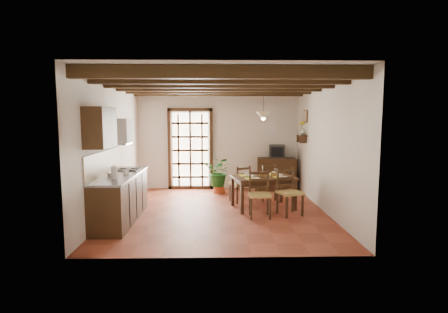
{
  "coord_description": "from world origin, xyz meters",
  "views": [
    {
      "loc": [
        -0.08,
        -7.37,
        2.02
      ],
      "look_at": [
        0.1,
        0.4,
        1.15
      ],
      "focal_mm": 28.0,
      "sensor_mm": 36.0,
      "label": 1
    }
  ],
  "objects_px": {
    "pendant_lamp": "(263,115)",
    "chair_far_right": "(266,189)",
    "chair_near_right": "(289,201)",
    "crt_tv": "(277,151)",
    "dining_table": "(263,180)",
    "chair_far_left": "(240,190)",
    "chair_near_left": "(260,203)",
    "potted_plant": "(219,172)",
    "kitchen_counter": "(121,197)",
    "sideboard": "(276,174)"
  },
  "relations": [
    {
      "from": "chair_near_right",
      "to": "sideboard",
      "type": "bearing_deg",
      "value": 64.93
    },
    {
      "from": "chair_far_left",
      "to": "chair_near_right",
      "type": "bearing_deg",
      "value": 101.62
    },
    {
      "from": "kitchen_counter",
      "to": "sideboard",
      "type": "distance_m",
      "value": 4.55
    },
    {
      "from": "chair_near_left",
      "to": "chair_far_right",
      "type": "height_order",
      "value": "chair_near_left"
    },
    {
      "from": "chair_near_left",
      "to": "pendant_lamp",
      "type": "distance_m",
      "value": 1.97
    },
    {
      "from": "dining_table",
      "to": "chair_near_right",
      "type": "bearing_deg",
      "value": -64.05
    },
    {
      "from": "chair_near_right",
      "to": "chair_far_right",
      "type": "distance_m",
      "value": 1.35
    },
    {
      "from": "chair_far_left",
      "to": "chair_far_right",
      "type": "relative_size",
      "value": 1.0
    },
    {
      "from": "dining_table",
      "to": "crt_tv",
      "type": "height_order",
      "value": "crt_tv"
    },
    {
      "from": "chair_far_right",
      "to": "potted_plant",
      "type": "distance_m",
      "value": 1.45
    },
    {
      "from": "dining_table",
      "to": "crt_tv",
      "type": "xyz_separation_m",
      "value": [
        0.64,
        1.94,
        0.46
      ]
    },
    {
      "from": "chair_far_right",
      "to": "crt_tv",
      "type": "distance_m",
      "value": 1.53
    },
    {
      "from": "kitchen_counter",
      "to": "chair_far_right",
      "type": "relative_size",
      "value": 2.54
    },
    {
      "from": "chair_far_left",
      "to": "pendant_lamp",
      "type": "bearing_deg",
      "value": 106.89
    },
    {
      "from": "dining_table",
      "to": "kitchen_counter",
      "type": "bearing_deg",
      "value": -176.46
    },
    {
      "from": "kitchen_counter",
      "to": "potted_plant",
      "type": "height_order",
      "value": "potted_plant"
    },
    {
      "from": "chair_far_left",
      "to": "pendant_lamp",
      "type": "relative_size",
      "value": 1.04
    },
    {
      "from": "chair_far_right",
      "to": "kitchen_counter",
      "type": "bearing_deg",
      "value": 3.7
    },
    {
      "from": "chair_far_right",
      "to": "sideboard",
      "type": "distance_m",
      "value": 1.31
    },
    {
      "from": "chair_near_right",
      "to": "crt_tv",
      "type": "height_order",
      "value": "crt_tv"
    },
    {
      "from": "dining_table",
      "to": "chair_far_left",
      "type": "distance_m",
      "value": 0.83
    },
    {
      "from": "kitchen_counter",
      "to": "chair_far_right",
      "type": "distance_m",
      "value": 3.49
    },
    {
      "from": "chair_near_right",
      "to": "potted_plant",
      "type": "xyz_separation_m",
      "value": [
        -1.44,
        2.17,
        0.27
      ]
    },
    {
      "from": "dining_table",
      "to": "potted_plant",
      "type": "distance_m",
      "value": 1.86
    },
    {
      "from": "kitchen_counter",
      "to": "pendant_lamp",
      "type": "height_order",
      "value": "pendant_lamp"
    },
    {
      "from": "kitchen_counter",
      "to": "pendant_lamp",
      "type": "bearing_deg",
      "value": 18.48
    },
    {
      "from": "kitchen_counter",
      "to": "chair_near_right",
      "type": "distance_m",
      "value": 3.42
    },
    {
      "from": "chair_near_left",
      "to": "potted_plant",
      "type": "bearing_deg",
      "value": 109.84
    },
    {
      "from": "chair_far_left",
      "to": "pendant_lamp",
      "type": "distance_m",
      "value": 1.92
    },
    {
      "from": "chair_far_right",
      "to": "crt_tv",
      "type": "bearing_deg",
      "value": -134.98
    },
    {
      "from": "chair_far_left",
      "to": "crt_tv",
      "type": "distance_m",
      "value": 1.93
    },
    {
      "from": "kitchen_counter",
      "to": "potted_plant",
      "type": "relative_size",
      "value": 1.1
    },
    {
      "from": "kitchen_counter",
      "to": "crt_tv",
      "type": "xyz_separation_m",
      "value": [
        3.56,
        2.82,
        0.61
      ]
    },
    {
      "from": "chair_far_right",
      "to": "sideboard",
      "type": "relative_size",
      "value": 0.84
    },
    {
      "from": "kitchen_counter",
      "to": "sideboard",
      "type": "relative_size",
      "value": 2.13
    },
    {
      "from": "chair_far_left",
      "to": "pendant_lamp",
      "type": "xyz_separation_m",
      "value": [
        0.47,
        -0.48,
        1.8
      ]
    },
    {
      "from": "dining_table",
      "to": "potted_plant",
      "type": "xyz_separation_m",
      "value": [
        -0.97,
        1.58,
        -0.06
      ]
    },
    {
      "from": "sideboard",
      "to": "potted_plant",
      "type": "distance_m",
      "value": 1.65
    },
    {
      "from": "potted_plant",
      "to": "pendant_lamp",
      "type": "height_order",
      "value": "pendant_lamp"
    },
    {
      "from": "chair_near_left",
      "to": "chair_far_right",
      "type": "bearing_deg",
      "value": 77.84
    },
    {
      "from": "dining_table",
      "to": "crt_tv",
      "type": "relative_size",
      "value": 3.3
    },
    {
      "from": "potted_plant",
      "to": "crt_tv",
      "type": "bearing_deg",
      "value": 12.55
    },
    {
      "from": "potted_plant",
      "to": "chair_near_left",
      "type": "bearing_deg",
      "value": -70.89
    },
    {
      "from": "chair_near_left",
      "to": "chair_far_left",
      "type": "relative_size",
      "value": 1.07
    },
    {
      "from": "chair_near_left",
      "to": "potted_plant",
      "type": "height_order",
      "value": "potted_plant"
    },
    {
      "from": "kitchen_counter",
      "to": "chair_near_left",
      "type": "height_order",
      "value": "kitchen_counter"
    },
    {
      "from": "pendant_lamp",
      "to": "chair_far_right",
      "type": "bearing_deg",
      "value": 74.95
    },
    {
      "from": "dining_table",
      "to": "chair_far_left",
      "type": "height_order",
      "value": "chair_far_left"
    },
    {
      "from": "dining_table",
      "to": "chair_far_right",
      "type": "distance_m",
      "value": 0.83
    },
    {
      "from": "kitchen_counter",
      "to": "pendant_lamp",
      "type": "xyz_separation_m",
      "value": [
        2.92,
        0.98,
        1.6
      ]
    }
  ]
}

